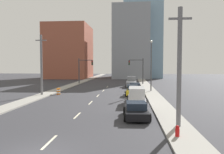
{
  "coord_description": "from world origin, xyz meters",
  "views": [
    {
      "loc": [
        4.71,
        -10.23,
        4.53
      ],
      "look_at": [
        1.23,
        31.41,
        2.2
      ],
      "focal_mm": 35.0,
      "sensor_mm": 36.0,
      "label": 1
    }
  ],
  "objects_px": {
    "utility_pole_left_mid": "(41,65)",
    "fire_hydrant": "(177,132)",
    "utility_pole_right_near": "(179,67)",
    "traffic_barrel": "(58,91)",
    "street_lamp": "(151,62)",
    "traffic_signal_left": "(83,68)",
    "traffic_signal_right": "(139,68)",
    "box_truck_silver": "(137,96)",
    "sedan_yellow": "(133,91)",
    "sedan_black": "(136,110)",
    "sedan_navy": "(135,87)",
    "pickup_truck_gray": "(131,83)"
  },
  "relations": [
    {
      "from": "street_lamp",
      "to": "box_truck_silver",
      "type": "relative_size",
      "value": 1.48
    },
    {
      "from": "sedan_black",
      "to": "pickup_truck_gray",
      "type": "relative_size",
      "value": 0.72
    },
    {
      "from": "utility_pole_left_mid",
      "to": "traffic_barrel",
      "type": "xyz_separation_m",
      "value": [
        2.08,
        1.28,
        -4.11
      ]
    },
    {
      "from": "traffic_signal_right",
      "to": "sedan_black",
      "type": "height_order",
      "value": "traffic_signal_right"
    },
    {
      "from": "fire_hydrant",
      "to": "sedan_navy",
      "type": "relative_size",
      "value": 0.18
    },
    {
      "from": "utility_pole_right_near",
      "to": "street_lamp",
      "type": "distance_m",
      "value": 21.24
    },
    {
      "from": "traffic_signal_right",
      "to": "sedan_black",
      "type": "relative_size",
      "value": 1.37
    },
    {
      "from": "fire_hydrant",
      "to": "sedan_navy",
      "type": "xyz_separation_m",
      "value": [
        -2.07,
        24.54,
        0.22
      ]
    },
    {
      "from": "sedan_yellow",
      "to": "box_truck_silver",
      "type": "bearing_deg",
      "value": -84.84
    },
    {
      "from": "utility_pole_left_mid",
      "to": "sedan_yellow",
      "type": "relative_size",
      "value": 2.05
    },
    {
      "from": "utility_pole_right_near",
      "to": "sedan_navy",
      "type": "xyz_separation_m",
      "value": [
        -2.64,
        22.19,
        -3.77
      ]
    },
    {
      "from": "utility_pole_left_mid",
      "to": "fire_hydrant",
      "type": "xyz_separation_m",
      "value": [
        15.93,
        -17.65,
        -4.17
      ]
    },
    {
      "from": "traffic_barrel",
      "to": "box_truck_silver",
      "type": "distance_m",
      "value": 13.51
    },
    {
      "from": "street_lamp",
      "to": "pickup_truck_gray",
      "type": "xyz_separation_m",
      "value": [
        -3.24,
        8.18,
        -4.14
      ]
    },
    {
      "from": "utility_pole_right_near",
      "to": "utility_pole_left_mid",
      "type": "relative_size",
      "value": 0.96
    },
    {
      "from": "traffic_signal_right",
      "to": "sedan_yellow",
      "type": "bearing_deg",
      "value": -94.98
    },
    {
      "from": "traffic_signal_right",
      "to": "utility_pole_right_near",
      "type": "distance_m",
      "value": 35.29
    },
    {
      "from": "traffic_signal_right",
      "to": "traffic_barrel",
      "type": "relative_size",
      "value": 6.37
    },
    {
      "from": "traffic_signal_right",
      "to": "street_lamp",
      "type": "bearing_deg",
      "value": -83.88
    },
    {
      "from": "utility_pole_left_mid",
      "to": "street_lamp",
      "type": "xyz_separation_m",
      "value": [
        16.52,
        5.93,
        0.41
      ]
    },
    {
      "from": "sedan_navy",
      "to": "fire_hydrant",
      "type": "bearing_deg",
      "value": -87.59
    },
    {
      "from": "traffic_signal_right",
      "to": "sedan_black",
      "type": "bearing_deg",
      "value": -92.6
    },
    {
      "from": "traffic_signal_right",
      "to": "utility_pole_right_near",
      "type": "xyz_separation_m",
      "value": [
        1.47,
        -35.26,
        0.54
      ]
    },
    {
      "from": "utility_pole_left_mid",
      "to": "box_truck_silver",
      "type": "xyz_separation_m",
      "value": [
        13.79,
        -5.43,
        -3.67
      ]
    },
    {
      "from": "utility_pole_left_mid",
      "to": "sedan_yellow",
      "type": "bearing_deg",
      "value": 5.66
    },
    {
      "from": "sedan_black",
      "to": "pickup_truck_gray",
      "type": "height_order",
      "value": "pickup_truck_gray"
    },
    {
      "from": "traffic_signal_left",
      "to": "traffic_signal_right",
      "type": "relative_size",
      "value": 1.0
    },
    {
      "from": "traffic_signal_right",
      "to": "fire_hydrant",
      "type": "distance_m",
      "value": 37.77
    },
    {
      "from": "traffic_signal_left",
      "to": "utility_pole_left_mid",
      "type": "relative_size",
      "value": 0.68
    },
    {
      "from": "sedan_yellow",
      "to": "sedan_black",
      "type": "bearing_deg",
      "value": -87.56
    },
    {
      "from": "traffic_barrel",
      "to": "pickup_truck_gray",
      "type": "height_order",
      "value": "pickup_truck_gray"
    },
    {
      "from": "utility_pole_left_mid",
      "to": "fire_hydrant",
      "type": "distance_m",
      "value": 24.13
    },
    {
      "from": "utility_pole_right_near",
      "to": "sedan_black",
      "type": "relative_size",
      "value": 1.94
    },
    {
      "from": "traffic_signal_right",
      "to": "sedan_navy",
      "type": "height_order",
      "value": "traffic_signal_right"
    },
    {
      "from": "traffic_signal_left",
      "to": "traffic_barrel",
      "type": "height_order",
      "value": "traffic_signal_left"
    },
    {
      "from": "street_lamp",
      "to": "utility_pole_left_mid",
      "type": "bearing_deg",
      "value": -160.27
    },
    {
      "from": "utility_pole_right_near",
      "to": "utility_pole_left_mid",
      "type": "distance_m",
      "value": 22.5
    },
    {
      "from": "fire_hydrant",
      "to": "sedan_black",
      "type": "bearing_deg",
      "value": 114.84
    },
    {
      "from": "traffic_signal_right",
      "to": "box_truck_silver",
      "type": "height_order",
      "value": "traffic_signal_right"
    },
    {
      "from": "fire_hydrant",
      "to": "sedan_yellow",
      "type": "height_order",
      "value": "sedan_yellow"
    },
    {
      "from": "utility_pole_left_mid",
      "to": "sedan_navy",
      "type": "relative_size",
      "value": 1.96
    },
    {
      "from": "utility_pole_right_near",
      "to": "box_truck_silver",
      "type": "height_order",
      "value": "utility_pole_right_near"
    },
    {
      "from": "fire_hydrant",
      "to": "sedan_black",
      "type": "xyz_separation_m",
      "value": [
        -2.38,
        5.15,
        0.21
      ]
    },
    {
      "from": "fire_hydrant",
      "to": "sedan_navy",
      "type": "distance_m",
      "value": 24.63
    },
    {
      "from": "fire_hydrant",
      "to": "sedan_black",
      "type": "height_order",
      "value": "sedan_black"
    },
    {
      "from": "traffic_signal_left",
      "to": "street_lamp",
      "type": "height_order",
      "value": "street_lamp"
    },
    {
      "from": "traffic_signal_left",
      "to": "traffic_barrel",
      "type": "distance_m",
      "value": 18.98
    },
    {
      "from": "utility_pole_right_near",
      "to": "pickup_truck_gray",
      "type": "bearing_deg",
      "value": 96.23
    },
    {
      "from": "utility_pole_right_near",
      "to": "traffic_barrel",
      "type": "relative_size",
      "value": 9.02
    },
    {
      "from": "sedan_black",
      "to": "pickup_truck_gray",
      "type": "distance_m",
      "value": 26.6
    }
  ]
}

